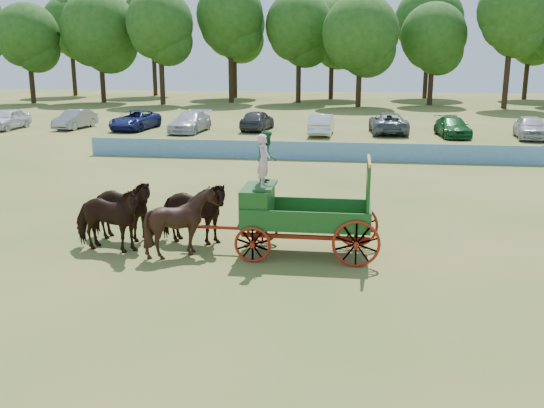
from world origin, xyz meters
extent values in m
plane|color=olive|center=(0.00, 0.00, 0.00)|extent=(160.00, 160.00, 0.00)
imported|color=black|center=(-5.87, 0.67, 1.04)|extent=(2.60, 1.46, 2.08)
imported|color=black|center=(-5.87, 1.77, 1.04)|extent=(2.59, 1.44, 2.08)
imported|color=black|center=(-3.47, 0.67, 1.04)|extent=(2.11, 1.94, 2.09)
imported|color=black|center=(-3.47, 1.77, 1.04)|extent=(2.58, 1.40, 2.08)
cube|color=#9F1D0F|center=(-1.27, 1.22, 0.60)|extent=(0.12, 2.00, 0.12)
cube|color=#9F1D0F|center=(1.73, 1.22, 0.60)|extent=(0.12, 2.00, 0.12)
cube|color=#9F1D0F|center=(0.23, 0.67, 0.72)|extent=(3.80, 0.10, 0.12)
cube|color=#9F1D0F|center=(0.23, 1.77, 0.72)|extent=(3.80, 0.10, 0.12)
cube|color=#9F1D0F|center=(-2.17, 1.22, 0.75)|extent=(2.80, 0.09, 0.09)
cube|color=#1D541C|center=(0.23, 1.22, 1.00)|extent=(3.80, 1.80, 0.10)
cube|color=#1D541C|center=(0.23, 0.34, 1.30)|extent=(3.80, 0.06, 0.55)
cube|color=#1D541C|center=(0.23, 2.10, 1.30)|extent=(3.80, 0.06, 0.55)
cube|color=#1D541C|center=(2.11, 1.22, 1.30)|extent=(0.06, 1.80, 0.55)
cube|color=#1D541C|center=(-1.27, 1.22, 1.55)|extent=(0.85, 1.70, 1.05)
cube|color=#1D541C|center=(-1.02, 1.22, 2.12)|extent=(0.55, 1.50, 0.08)
cube|color=#1D541C|center=(-1.65, 1.22, 1.35)|extent=(0.10, 1.60, 0.65)
cube|color=#1D541C|center=(-1.47, 1.22, 1.05)|extent=(0.55, 1.60, 0.06)
cube|color=#1D541C|center=(2.03, 0.42, 1.95)|extent=(0.08, 0.08, 1.80)
cube|color=#1D541C|center=(2.03, 2.02, 1.95)|extent=(0.08, 0.08, 1.80)
cube|color=#1D541C|center=(2.03, 1.22, 2.55)|extent=(0.07, 1.75, 0.75)
cube|color=gold|center=(2.03, 1.22, 2.95)|extent=(0.08, 1.80, 0.09)
cube|color=gold|center=(1.99, 1.22, 2.55)|extent=(0.02, 1.30, 0.12)
torus|color=#9F1D0F|center=(-1.27, 0.27, 0.55)|extent=(1.09, 0.09, 1.09)
torus|color=#9F1D0F|center=(-1.27, 2.17, 0.55)|extent=(1.09, 0.09, 1.09)
torus|color=#9F1D0F|center=(1.73, 0.27, 0.70)|extent=(1.39, 0.09, 1.39)
torus|color=#9F1D0F|center=(1.73, 2.17, 0.70)|extent=(1.39, 0.09, 1.39)
imported|color=#E9B2C9|center=(-1.02, 0.87, 2.94)|extent=(0.37, 0.57, 1.55)
imported|color=#225C33|center=(-1.02, 1.57, 2.95)|extent=(0.60, 0.77, 1.58)
cube|color=#2071B2|center=(-1.00, 18.00, 0.53)|extent=(26.00, 0.08, 1.05)
imported|color=silver|center=(-26.00, 29.03, 0.82)|extent=(1.95, 4.80, 1.63)
imported|color=gray|center=(-20.82, 30.17, 0.74)|extent=(2.12, 4.68, 1.49)
imported|color=navy|center=(-15.78, 30.21, 0.75)|extent=(3.04, 5.65, 1.51)
imported|color=silver|center=(-11.02, 29.31, 0.78)|extent=(2.63, 5.55, 1.56)
imported|color=#333338|center=(-6.03, 31.04, 0.80)|extent=(2.43, 4.90, 1.60)
imported|color=silver|center=(-0.84, 28.97, 0.79)|extent=(1.78, 4.80, 1.57)
imported|color=slate|center=(4.15, 30.62, 0.79)|extent=(2.94, 5.82, 1.58)
imported|color=#144C1E|center=(8.72, 29.30, 0.71)|extent=(2.43, 5.04, 1.41)
imported|color=#B2B2B7|center=(14.06, 28.93, 0.82)|extent=(2.47, 5.02, 1.65)
cylinder|color=#382314|center=(-37.22, 53.62, 2.19)|extent=(0.60, 0.60, 4.39)
sphere|color=#1D4612|center=(-37.22, 53.62, 8.09)|extent=(7.41, 7.41, 7.41)
cylinder|color=#382314|center=(-29.22, 55.90, 2.37)|extent=(0.60, 0.60, 4.74)
sphere|color=#1D4612|center=(-29.22, 55.90, 8.74)|extent=(9.18, 9.18, 9.18)
cylinder|color=#382314|center=(-20.98, 53.80, 2.52)|extent=(0.60, 0.60, 5.04)
sphere|color=#1D4612|center=(-20.98, 53.80, 9.28)|extent=(7.70, 7.70, 7.70)
cylinder|color=#382314|center=(-13.48, 57.54, 2.81)|extent=(0.60, 0.60, 5.62)
sphere|color=#1D4612|center=(-13.48, 57.54, 10.35)|extent=(7.99, 7.99, 7.99)
cylinder|color=#382314|center=(-5.34, 58.75, 2.48)|extent=(0.60, 0.60, 4.96)
sphere|color=#1D4612|center=(-5.34, 58.75, 9.13)|extent=(8.13, 8.13, 8.13)
cylinder|color=#382314|center=(1.95, 53.63, 2.20)|extent=(0.60, 0.60, 4.39)
sphere|color=#1D4612|center=(1.95, 53.63, 8.09)|extent=(8.46, 8.46, 8.46)
cylinder|color=#382314|center=(10.28, 57.28, 2.13)|extent=(0.60, 0.60, 4.27)
sphere|color=#1D4612|center=(10.28, 57.28, 7.86)|extent=(7.52, 7.52, 7.52)
cylinder|color=#382314|center=(17.90, 53.83, 2.81)|extent=(0.60, 0.60, 5.62)
sphere|color=#1D4612|center=(17.90, 53.83, 10.36)|extent=(7.41, 7.41, 7.41)
cylinder|color=#382314|center=(-38.00, 66.66, 2.69)|extent=(0.60, 0.60, 5.38)
sphere|color=#1D4612|center=(-38.00, 66.66, 9.91)|extent=(7.60, 7.60, 7.60)
cylinder|color=#382314|center=(-26.70, 68.34, 2.98)|extent=(0.60, 0.60, 5.96)
sphere|color=#1D4612|center=(-26.70, 68.34, 10.97)|extent=(7.80, 7.80, 7.80)
cylinder|color=#382314|center=(-14.64, 65.90, 2.63)|extent=(0.60, 0.60, 5.26)
sphere|color=#1D4612|center=(-14.64, 65.90, 9.69)|extent=(8.29, 8.29, 8.29)
cylinder|color=#382314|center=(-1.60, 65.06, 2.37)|extent=(0.60, 0.60, 4.74)
sphere|color=#1D4612|center=(-1.60, 65.06, 8.74)|extent=(8.27, 8.27, 8.27)
cylinder|color=#382314|center=(10.88, 68.33, 2.73)|extent=(0.60, 0.60, 5.46)
sphere|color=#1D4612|center=(10.88, 68.33, 10.06)|extent=(8.95, 8.95, 8.95)
cylinder|color=#382314|center=(23.70, 68.20, 2.57)|extent=(0.60, 0.60, 5.13)
sphere|color=#1D4612|center=(23.70, 68.20, 9.45)|extent=(8.42, 8.42, 8.42)
camera|label=1|loc=(1.56, -16.37, 6.01)|focal=40.00mm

